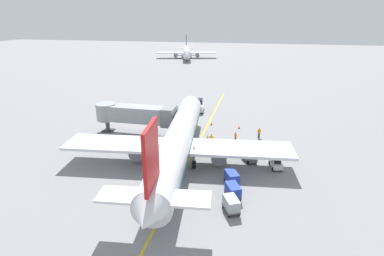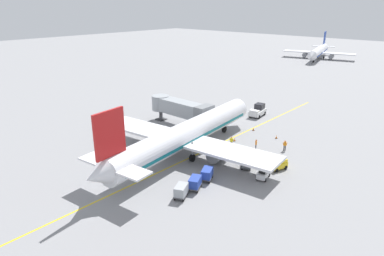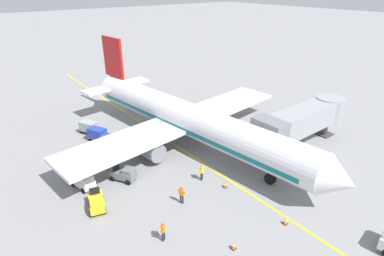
% 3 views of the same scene
% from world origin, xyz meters
% --- Properties ---
extents(ground_plane, '(400.00, 400.00, 0.00)m').
position_xyz_m(ground_plane, '(0.00, 0.00, 0.00)').
color(ground_plane, gray).
extents(gate_lead_in_line, '(0.24, 80.00, 0.01)m').
position_xyz_m(gate_lead_in_line, '(0.00, 0.00, 0.00)').
color(gate_lead_in_line, gold).
rests_on(gate_lead_in_line, ground).
extents(parked_airliner, '(30.40, 37.34, 10.63)m').
position_xyz_m(parked_airliner, '(-1.36, -0.48, 3.19)').
color(parked_airliner, silver).
rests_on(parked_airliner, ground).
extents(jet_bridge, '(13.81, 3.50, 4.98)m').
position_xyz_m(jet_bridge, '(-11.08, 8.29, 3.45)').
color(jet_bridge, '#93999E').
rests_on(jet_bridge, ground).
extents(pushback_tractor, '(2.81, 4.67, 2.40)m').
position_xyz_m(pushback_tractor, '(-3.36, 23.16, 1.10)').
color(pushback_tractor, silver).
rests_on(pushback_tractor, ground).
extents(baggage_tug_lead, '(1.77, 2.71, 1.62)m').
position_xyz_m(baggage_tug_lead, '(11.52, 0.60, 0.71)').
color(baggage_tug_lead, silver).
rests_on(baggage_tug_lead, ground).
extents(baggage_tug_trailing, '(1.89, 2.74, 1.62)m').
position_xyz_m(baggage_tug_trailing, '(11.75, 4.29, 0.71)').
color(baggage_tug_trailing, gold).
rests_on(baggage_tug_trailing, ground).
extents(baggage_tug_spare, '(2.31, 2.76, 1.62)m').
position_xyz_m(baggage_tug_spare, '(8.00, 1.85, 0.71)').
color(baggage_tug_spare, slate).
rests_on(baggage_tug_spare, ground).
extents(baggage_cart_front, '(2.13, 2.91, 1.58)m').
position_xyz_m(baggage_cart_front, '(6.29, -4.81, 0.95)').
color(baggage_cart_front, '#4C4C51').
rests_on(baggage_cart_front, ground).
extents(baggage_cart_second_in_train, '(2.13, 2.91, 1.58)m').
position_xyz_m(baggage_cart_second_in_train, '(6.69, -7.64, 0.95)').
color(baggage_cart_second_in_train, '#4C4C51').
rests_on(baggage_cart_second_in_train, ground).
extents(baggage_cart_third_in_train, '(2.13, 2.91, 1.58)m').
position_xyz_m(baggage_cart_third_in_train, '(6.75, -10.19, 0.95)').
color(baggage_cart_third_in_train, '#4C4C51').
rests_on(baggage_cart_third_in_train, ground).
extents(ground_crew_wing_walker, '(0.72, 0.34, 1.69)m').
position_xyz_m(ground_crew_wing_walker, '(2.07, 6.47, 0.95)').
color(ground_crew_wing_walker, '#232328').
rests_on(ground_crew_wing_walker, ground).
extents(ground_crew_loader, '(0.42, 0.68, 1.69)m').
position_xyz_m(ground_crew_loader, '(5.65, 8.09, 0.95)').
color(ground_crew_loader, '#232328').
rests_on(ground_crew_loader, ground).
extents(ground_crew_marshaller, '(0.68, 0.42, 1.69)m').
position_xyz_m(ground_crew_marshaller, '(9.26, 10.72, 0.95)').
color(ground_crew_marshaller, '#232328').
rests_on(ground_crew_marshaller, ground).
extents(safety_cone_nose_left, '(0.36, 0.36, 0.59)m').
position_xyz_m(safety_cone_nose_left, '(1.10, 8.75, 0.29)').
color(safety_cone_nose_left, black).
rests_on(safety_cone_nose_left, ground).
extents(safety_cone_nose_right, '(0.36, 0.36, 0.59)m').
position_xyz_m(safety_cone_nose_right, '(5.75, 14.50, 0.29)').
color(safety_cone_nose_right, black).
rests_on(safety_cone_nose_right, ground).
extents(safety_cone_wing_tip, '(0.36, 0.36, 0.59)m').
position_xyz_m(safety_cone_wing_tip, '(0.71, 15.23, 0.29)').
color(safety_cone_wing_tip, black).
rests_on(safety_cone_wing_tip, ground).
extents(distant_taxiing_airliner, '(28.84, 35.05, 10.10)m').
position_xyz_m(distant_taxiing_airliner, '(-26.00, 106.61, 3.03)').
color(distant_taxiing_airliner, silver).
rests_on(distant_taxiing_airliner, ground).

